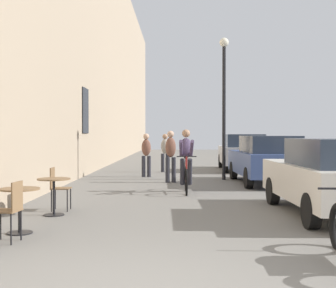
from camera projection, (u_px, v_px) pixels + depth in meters
The scene contains 13 objects.
building_facade_left at pixel (82, 25), 18.54m from camera, with size 0.54×68.00×11.70m.
cafe_table_near at pixel (20, 201), 7.50m from camera, with size 0.64×0.64×0.72m.
cafe_chair_near_toward_street at pixel (10, 207), 6.87m from camera, with size 0.42×0.42×0.89m.
cafe_table_mid at pixel (54, 189), 9.18m from camera, with size 0.64×0.64×0.72m.
cafe_chair_mid_toward_street at pixel (57, 186), 9.76m from camera, with size 0.38×0.38×0.89m.
cyclist_on_bicycle at pixel (186, 162), 12.83m from camera, with size 0.52×1.76×1.74m.
pedestrian_near at pixel (171, 153), 15.41m from camera, with size 0.37×0.29×1.69m.
pedestrian_mid at pixel (146, 153), 17.41m from camera, with size 0.35×0.26×1.61m.
pedestrian_far at pixel (165, 151), 19.66m from camera, with size 0.37×0.29×1.59m.
street_lamp at pixel (224, 90), 16.30m from camera, with size 0.32×0.32×4.90m.
parked_car_nearest at pixel (332, 176), 9.12m from camera, with size 1.87×4.25×1.49m.
parked_car_second at pixel (266, 159), 15.02m from camera, with size 1.93×4.35×1.53m.
parked_car_third at pixel (242, 152), 20.60m from camera, with size 1.98×4.48×1.58m.
Camera 1 is at (0.25, -4.57, 1.58)m, focal length 50.58 mm.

